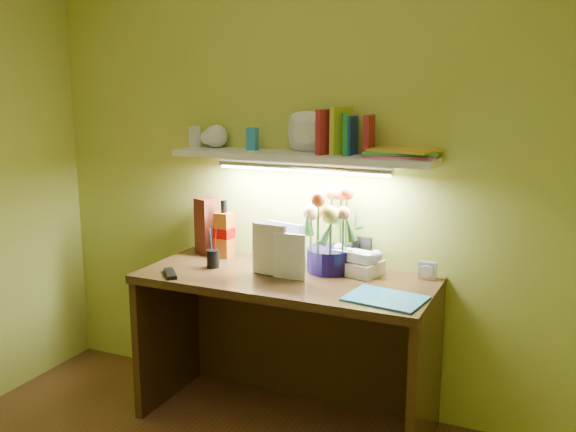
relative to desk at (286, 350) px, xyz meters
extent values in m
cube|color=#311A0D|center=(0.00, 0.00, 0.00)|extent=(1.40, 0.60, 0.75)
cube|color=#B9B9BE|center=(0.62, 0.23, 0.42)|extent=(0.08, 0.04, 0.08)
cube|color=#5E2115|center=(-0.56, 0.21, 0.52)|extent=(0.12, 0.12, 0.30)
cylinder|color=black|center=(-0.39, -0.01, 0.45)|extent=(0.08, 0.08, 0.15)
cube|color=black|center=(-0.51, -0.21, 0.38)|extent=(0.14, 0.15, 0.02)
cube|color=#2A86C2|center=(0.52, -0.13, 0.38)|extent=(0.35, 0.28, 0.01)
imported|color=silver|center=(-0.17, -0.01, 0.50)|extent=(0.19, 0.05, 0.25)
imported|color=white|center=(-0.05, -0.04, 0.48)|extent=(0.16, 0.02, 0.22)
cube|color=white|center=(0.00, 0.18, 0.93)|extent=(1.30, 0.25, 0.03)
imported|color=white|center=(-0.49, 0.18, 0.99)|extent=(0.14, 0.14, 0.09)
imported|color=white|center=(-0.53, 0.18, 0.99)|extent=(0.12, 0.12, 0.10)
imported|color=white|center=(0.01, 0.19, 0.96)|extent=(0.21, 0.21, 0.05)
cube|color=white|center=(-0.62, 0.21, 0.99)|extent=(0.06, 0.06, 0.11)
cube|color=#2A86C2|center=(-0.27, 0.20, 1.00)|extent=(0.05, 0.04, 0.11)
cube|color=maroon|center=(0.14, 0.18, 1.04)|extent=(0.08, 0.14, 0.21)
cube|color=gold|center=(0.20, 0.20, 1.05)|extent=(0.07, 0.14, 0.22)
cube|color=#1C4DB5|center=(0.24, 0.21, 1.03)|extent=(0.03, 0.13, 0.18)
cube|color=#248D41|center=(0.21, 0.19, 1.04)|extent=(0.07, 0.12, 0.19)
cube|color=maroon|center=(0.33, 0.19, 1.03)|extent=(0.04, 0.13, 0.19)
cube|color=#E85BA6|center=(0.48, 0.22, 0.95)|extent=(0.34, 0.27, 0.01)
cube|color=green|center=(0.47, 0.23, 0.96)|extent=(0.37, 0.30, 0.01)
cube|color=gold|center=(0.49, 0.21, 0.97)|extent=(0.33, 0.27, 0.01)
camera|label=1|loc=(1.20, -2.65, 1.27)|focal=40.00mm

